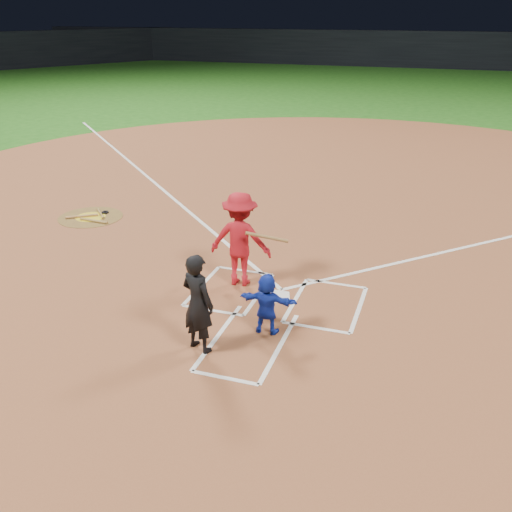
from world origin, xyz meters
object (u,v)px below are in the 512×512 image
(home_plate, at_px, (277,296))
(batter_at_plate, at_px, (240,239))
(on_deck_circle, at_px, (91,217))
(catcher, at_px, (267,304))
(umpire, at_px, (198,303))

(home_plate, height_order, batter_at_plate, batter_at_plate)
(home_plate, height_order, on_deck_circle, home_plate)
(catcher, bearing_deg, batter_at_plate, -58.27)
(on_deck_circle, xyz_separation_m, umpire, (5.36, -4.95, 0.84))
(catcher, relative_size, umpire, 0.65)
(on_deck_circle, bearing_deg, catcher, -33.24)
(on_deck_circle, bearing_deg, home_plate, -24.76)
(batter_at_plate, bearing_deg, home_plate, -21.47)
(home_plate, relative_size, umpire, 0.36)
(on_deck_circle, distance_m, catcher, 7.49)
(catcher, bearing_deg, on_deck_circle, -34.64)
(home_plate, bearing_deg, batter_at_plate, -21.47)
(on_deck_circle, distance_m, batter_at_plate, 5.80)
(batter_at_plate, bearing_deg, catcher, -56.88)
(catcher, height_order, batter_at_plate, batter_at_plate)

